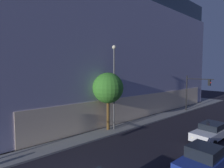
% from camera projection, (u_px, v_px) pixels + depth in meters
% --- Properties ---
extents(modern_building, '(37.35, 30.49, 19.48)m').
position_uv_depth(modern_building, '(86.00, 56.00, 36.08)').
color(modern_building, '#4C4C51').
rests_on(modern_building, ground).
extents(traffic_light_far_corner, '(0.40, 4.09, 5.71)m').
position_uv_depth(traffic_light_far_corner, '(195.00, 88.00, 28.38)').
color(traffic_light_far_corner, black).
rests_on(traffic_light_far_corner, sidewalk_corner).
extents(street_lamp_sidewalk, '(0.44, 0.44, 9.23)m').
position_uv_depth(street_lamp_sidewalk, '(114.00, 78.00, 19.54)').
color(street_lamp_sidewalk, '#535353').
rests_on(street_lamp_sidewalk, sidewalk_corner).
extents(sidewalk_tree, '(3.36, 3.36, 6.30)m').
position_uv_depth(sidewalk_tree, '(108.00, 88.00, 19.54)').
color(sidewalk_tree, brown).
rests_on(sidewalk_tree, sidewalk_corner).
extents(car_blue, '(4.10, 2.22, 1.76)m').
position_uv_depth(car_blue, '(202.00, 160.00, 11.50)').
color(car_blue, navy).
rests_on(car_blue, ground).
extents(car_white, '(4.84, 2.17, 1.64)m').
position_uv_depth(car_white, '(211.00, 132.00, 17.01)').
color(car_white, silver).
rests_on(car_white, ground).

